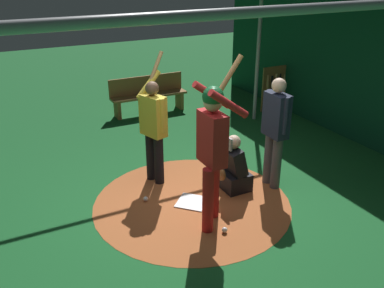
# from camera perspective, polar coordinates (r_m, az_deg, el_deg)

# --- Properties ---
(ground_plane) EXTENTS (26.39, 26.39, 0.00)m
(ground_plane) POSITION_cam_1_polar(r_m,az_deg,el_deg) (6.27, -0.00, -7.97)
(ground_plane) COLOR #195B28
(dirt_circle) EXTENTS (2.90, 2.90, 0.01)m
(dirt_circle) POSITION_cam_1_polar(r_m,az_deg,el_deg) (6.27, -0.00, -7.95)
(dirt_circle) COLOR #B76033
(dirt_circle) RESTS_ON ground
(home_plate) EXTENTS (0.59, 0.59, 0.01)m
(home_plate) POSITION_cam_1_polar(r_m,az_deg,el_deg) (6.26, -0.00, -7.88)
(home_plate) COLOR white
(home_plate) RESTS_ON dirt_circle
(batter) EXTENTS (0.68, 0.49, 2.24)m
(batter) POSITION_cam_1_polar(r_m,az_deg,el_deg) (5.27, 2.84, 0.16)
(batter) COLOR maroon
(batter) RESTS_ON ground
(catcher) EXTENTS (0.58, 0.40, 0.92)m
(catcher) POSITION_cam_1_polar(r_m,az_deg,el_deg) (6.46, 5.66, -3.44)
(catcher) COLOR black
(catcher) RESTS_ON ground
(umpire) EXTENTS (0.22, 0.49, 1.74)m
(umpire) POSITION_cam_1_polar(r_m,az_deg,el_deg) (6.44, 11.27, 2.23)
(umpire) COLOR #4C4C51
(umpire) RESTS_ON ground
(visitor) EXTENTS (0.54, 0.59, 2.03)m
(visitor) POSITION_cam_1_polar(r_m,az_deg,el_deg) (6.49, -5.23, 2.56)
(visitor) COLOR black
(visitor) RESTS_ON ground
(cage_frame) EXTENTS (5.81, 5.19, 3.04)m
(cage_frame) POSITION_cam_1_polar(r_m,az_deg,el_deg) (5.45, -0.00, 11.49)
(cage_frame) COLOR gray
(cage_frame) RESTS_ON ground
(bat_rack) EXTENTS (0.94, 0.19, 1.05)m
(bat_rack) POSITION_cam_1_polar(r_m,az_deg,el_deg) (10.18, 11.76, 7.28)
(bat_rack) COLOR olive
(bat_rack) RESTS_ON ground
(bench) EXTENTS (1.79, 0.36, 0.85)m
(bench) POSITION_cam_1_polar(r_m,az_deg,el_deg) (9.83, -5.98, 6.81)
(bench) COLOR olive
(bench) RESTS_ON ground
(baseball_0) EXTENTS (0.07, 0.07, 0.07)m
(baseball_0) POSITION_cam_1_polar(r_m,az_deg,el_deg) (6.89, 2.78, -4.46)
(baseball_0) COLOR white
(baseball_0) RESTS_ON dirt_circle
(baseball_1) EXTENTS (0.07, 0.07, 0.07)m
(baseball_1) POSITION_cam_1_polar(r_m,az_deg,el_deg) (6.31, -6.33, -7.42)
(baseball_1) COLOR white
(baseball_1) RESTS_ON dirt_circle
(baseball_2) EXTENTS (0.07, 0.07, 0.07)m
(baseball_2) POSITION_cam_1_polar(r_m,az_deg,el_deg) (5.64, 4.46, -11.57)
(baseball_2) COLOR white
(baseball_2) RESTS_ON dirt_circle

